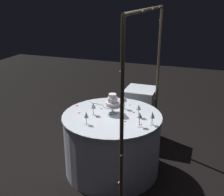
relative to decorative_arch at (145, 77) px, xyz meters
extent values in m
plane|color=black|center=(0.00, -0.40, -1.33)|extent=(12.00, 12.00, 0.00)
cylinder|color=#473D2D|center=(-0.85, 0.00, -0.30)|extent=(0.04, 0.04, 2.06)
cylinder|color=#473D2D|center=(0.85, 0.00, -0.30)|extent=(0.04, 0.04, 2.06)
cylinder|color=#473D2D|center=(0.00, 0.00, 0.73)|extent=(1.70, 0.04, 0.04)
sphere|color=#F9EAB2|center=(-0.87, -0.01, -0.89)|extent=(0.02, 0.02, 0.02)
sphere|color=#F9EAB2|center=(0.86, 0.01, -0.02)|extent=(0.02, 0.02, 0.02)
sphere|color=#F9EAB2|center=(-0.57, 0.01, 0.73)|extent=(0.02, 0.02, 0.02)
sphere|color=#F9EAB2|center=(-0.83, 0.00, -0.92)|extent=(0.02, 0.02, 0.02)
sphere|color=#F9EAB2|center=(0.86, 0.01, -0.52)|extent=(0.02, 0.02, 0.02)
sphere|color=#F9EAB2|center=(-0.15, 0.02, 0.73)|extent=(0.02, 0.02, 0.02)
sphere|color=#F9EAB2|center=(-0.86, -0.01, 0.56)|extent=(0.02, 0.02, 0.02)
sphere|color=#F9EAB2|center=(0.83, -0.02, 0.27)|extent=(0.02, 0.02, 0.02)
sphere|color=#F9EAB2|center=(0.30, 0.02, 0.73)|extent=(0.02, 0.02, 0.02)
sphere|color=#F9EAB2|center=(-0.86, 0.01, -0.31)|extent=(0.02, 0.02, 0.02)
sphere|color=#F9EAB2|center=(0.85, -0.02, -0.85)|extent=(0.02, 0.02, 0.02)
sphere|color=#F9EAB2|center=(0.72, 0.00, 0.73)|extent=(0.02, 0.02, 0.02)
sphere|color=#F9EAB2|center=(-0.83, -0.01, -0.56)|extent=(0.02, 0.02, 0.02)
cylinder|color=silver|center=(0.00, -0.40, -0.94)|extent=(1.23, 1.23, 0.77)
cylinder|color=silver|center=(0.00, -0.40, -0.55)|extent=(1.25, 1.25, 0.02)
cube|color=silver|center=(-0.97, -0.27, -0.92)|extent=(0.44, 0.44, 0.83)
cube|color=silver|center=(-0.97, -0.27, -0.50)|extent=(0.46, 0.46, 0.02)
cylinder|color=silver|center=(-0.06, -0.41, -0.53)|extent=(0.11, 0.11, 0.01)
cylinder|color=silver|center=(-0.06, -0.41, -0.49)|extent=(0.02, 0.02, 0.09)
cylinder|color=silver|center=(-0.06, -0.41, -0.44)|extent=(0.22, 0.22, 0.01)
cylinder|color=white|center=(-0.06, -0.41, -0.41)|extent=(0.17, 0.17, 0.05)
cylinder|color=white|center=(-0.06, -0.41, -0.35)|extent=(0.13, 0.13, 0.06)
cylinder|color=white|center=(-0.06, -0.41, -0.30)|extent=(0.10, 0.10, 0.05)
cylinder|color=silver|center=(0.19, 0.00, -0.54)|extent=(0.06, 0.06, 0.00)
cylinder|color=silver|center=(0.19, 0.00, -0.48)|extent=(0.01, 0.01, 0.11)
cone|color=silver|center=(0.19, 0.00, -0.39)|extent=(0.06, 0.06, 0.06)
cylinder|color=silver|center=(-0.25, -0.31, -0.54)|extent=(0.06, 0.06, 0.00)
cylinder|color=silver|center=(-0.25, -0.31, -0.48)|extent=(0.01, 0.01, 0.10)
cone|color=silver|center=(-0.25, -0.31, -0.40)|extent=(0.06, 0.06, 0.06)
cylinder|color=silver|center=(0.07, -0.62, -0.54)|extent=(0.06, 0.06, 0.00)
cylinder|color=silver|center=(0.07, -0.62, -0.49)|extent=(0.01, 0.01, 0.09)
cone|color=silver|center=(0.07, -0.62, -0.41)|extent=(0.06, 0.06, 0.07)
cylinder|color=silver|center=(0.34, -0.59, -0.54)|extent=(0.06, 0.06, 0.00)
cylinder|color=silver|center=(0.34, -0.59, -0.49)|extent=(0.01, 0.01, 0.08)
cone|color=silver|center=(0.34, -0.59, -0.42)|extent=(0.05, 0.05, 0.07)
cylinder|color=silver|center=(0.10, 0.13, -0.54)|extent=(0.06, 0.06, 0.00)
cylinder|color=silver|center=(0.10, 0.13, -0.49)|extent=(0.01, 0.01, 0.08)
cone|color=silver|center=(0.10, 0.13, -0.41)|extent=(0.06, 0.06, 0.07)
cylinder|color=silver|center=(-0.05, -0.07, -0.54)|extent=(0.06, 0.06, 0.00)
cylinder|color=silver|center=(-0.05, -0.07, -0.49)|extent=(0.01, 0.01, 0.10)
cone|color=silver|center=(-0.05, -0.07, -0.41)|extent=(0.06, 0.06, 0.06)
cube|color=silver|center=(-0.27, -0.63, -0.54)|extent=(0.05, 0.22, 0.01)
cube|color=white|center=(-0.29, -0.77, -0.53)|extent=(0.03, 0.09, 0.01)
ellipsoid|color=red|center=(0.14, 0.01, -0.54)|extent=(0.04, 0.04, 0.00)
ellipsoid|color=red|center=(0.08, -0.81, -0.54)|extent=(0.03, 0.04, 0.00)
ellipsoid|color=red|center=(-0.16, -0.16, -0.54)|extent=(0.03, 0.04, 0.00)
ellipsoid|color=red|center=(-0.13, -0.95, -0.54)|extent=(0.04, 0.05, 0.00)
ellipsoid|color=red|center=(-0.14, -0.60, -0.54)|extent=(0.03, 0.03, 0.00)
ellipsoid|color=red|center=(-0.15, -0.71, -0.54)|extent=(0.03, 0.04, 0.00)
ellipsoid|color=red|center=(0.13, -0.18, -0.54)|extent=(0.03, 0.04, 0.00)
ellipsoid|color=red|center=(-0.21, -0.58, -0.54)|extent=(0.04, 0.04, 0.00)
ellipsoid|color=red|center=(-0.40, -0.28, -0.54)|extent=(0.03, 0.03, 0.00)
ellipsoid|color=red|center=(0.12, -0.54, -0.54)|extent=(0.04, 0.03, 0.00)
camera|label=1|loc=(2.98, 0.66, 0.88)|focal=44.29mm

